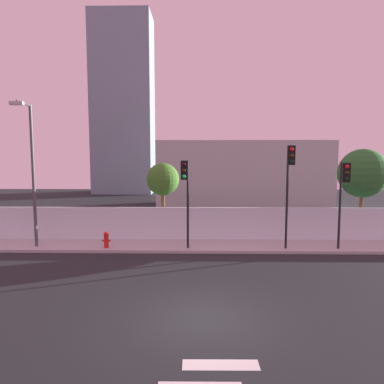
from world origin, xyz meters
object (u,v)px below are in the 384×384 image
at_px(traffic_light_right, 343,187).
at_px(roadside_tree_leftmost, 163,180).
at_px(traffic_light_left, 186,185).
at_px(street_lamp_curbside, 31,165).
at_px(traffic_light_center, 289,175).
at_px(fire_hydrant, 106,239).
at_px(roadside_tree_midleft, 363,173).

distance_m(traffic_light_right, roadside_tree_leftmost, 9.80).
bearing_deg(roadside_tree_leftmost, traffic_light_right, -22.66).
bearing_deg(traffic_light_left, street_lamp_curbside, 175.77).
distance_m(traffic_light_center, roadside_tree_leftmost, 7.47).
height_order(traffic_light_left, traffic_light_right, traffic_light_left).
distance_m(traffic_light_right, fire_hydrant, 12.01).
bearing_deg(fire_hydrant, roadside_tree_leftmost, 49.81).
bearing_deg(roadside_tree_leftmost, traffic_light_left, -67.89).
distance_m(traffic_light_left, traffic_light_center, 4.98).
xyz_separation_m(fire_hydrant, roadside_tree_midleft, (14.28, 3.11, 3.21)).
bearing_deg(traffic_light_center, traffic_light_right, -0.51).
relative_size(traffic_light_left, traffic_light_right, 1.02).
bearing_deg(traffic_light_right, roadside_tree_leftmost, 157.34).
xyz_separation_m(traffic_light_center, fire_hydrant, (-9.07, 0.65, -3.30)).
height_order(street_lamp_curbside, fire_hydrant, street_lamp_curbside).
height_order(traffic_light_center, traffic_light_right, traffic_light_center).
bearing_deg(traffic_light_center, roadside_tree_midleft, 35.73).
bearing_deg(fire_hydrant, traffic_light_right, -3.29).
xyz_separation_m(traffic_light_left, fire_hydrant, (-4.11, 0.56, -2.82)).
relative_size(traffic_light_left, street_lamp_curbside, 0.62).
relative_size(street_lamp_curbside, roadside_tree_midleft, 1.38).
height_order(roadside_tree_leftmost, roadside_tree_midleft, roadside_tree_midleft).
height_order(traffic_light_right, fire_hydrant, traffic_light_right).
distance_m(traffic_light_left, traffic_light_right, 7.56).
bearing_deg(traffic_light_right, traffic_light_left, 179.14).
height_order(traffic_light_right, roadside_tree_leftmost, traffic_light_right).
relative_size(traffic_light_left, fire_hydrant, 5.33).
bearing_deg(traffic_light_right, fire_hydrant, 176.71).
relative_size(street_lamp_curbside, roadside_tree_leftmost, 1.64).
xyz_separation_m(traffic_light_left, street_lamp_curbside, (-7.81, 0.58, 0.96)).
xyz_separation_m(traffic_light_right, fire_hydrant, (-11.67, 0.67, -2.76)).
relative_size(fire_hydrant, roadside_tree_leftmost, 0.19).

